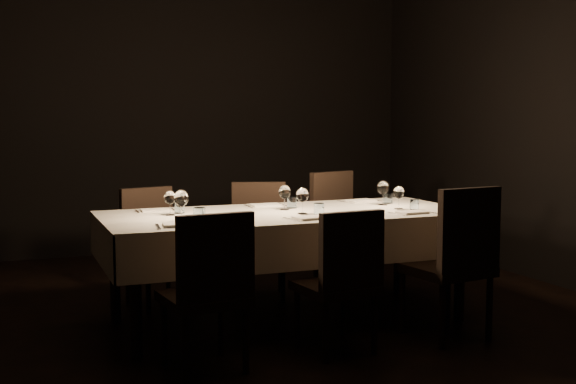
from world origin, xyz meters
name	(u,v)px	position (x,y,z in m)	size (l,w,h in m)	color
room	(288,104)	(0.00, 0.00, 1.50)	(5.01, 6.01, 3.01)	black
dining_table	(288,223)	(0.00, 0.00, 0.69)	(2.52, 1.12, 0.76)	black
chair_near_left	(209,284)	(-0.79, -0.83, 0.50)	(0.48, 0.48, 0.90)	black
place_setting_near_left	(186,210)	(-0.77, -0.22, 0.84)	(0.35, 0.41, 0.19)	white
chair_near_center	(343,274)	(0.03, -0.81, 0.49)	(0.46, 0.46, 0.87)	black
place_setting_near_center	(309,205)	(0.06, -0.22, 0.83)	(0.33, 0.40, 0.18)	white
chair_near_right	(455,256)	(0.81, -0.80, 0.54)	(0.53, 0.53, 0.98)	black
place_setting_near_right	(406,201)	(0.81, -0.22, 0.83)	(0.30, 0.39, 0.16)	white
chair_far_left	(153,240)	(-0.78, 0.82, 0.49)	(0.52, 0.52, 0.88)	black
place_setting_far_left	(168,204)	(-0.79, 0.22, 0.83)	(0.30, 0.39, 0.17)	white
chair_far_center	(259,233)	(0.06, 0.77, 0.50)	(0.54, 0.54, 0.90)	black
place_setting_far_center	(280,199)	(0.03, 0.22, 0.83)	(0.32, 0.40, 0.17)	white
chair_far_right	(341,224)	(0.80, 0.82, 0.53)	(0.58, 0.58, 0.96)	black
place_setting_far_right	(377,194)	(0.81, 0.22, 0.83)	(0.33, 0.40, 0.18)	white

